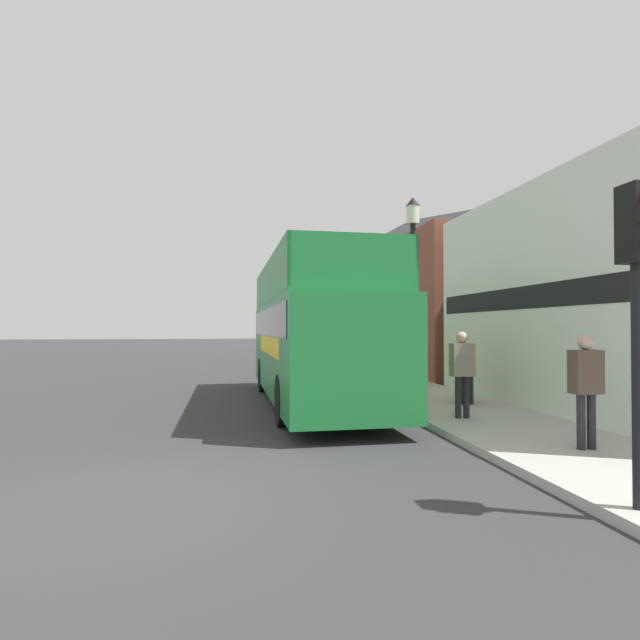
# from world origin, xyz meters

# --- Properties ---
(ground_plane) EXTENTS (144.00, 144.00, 0.00)m
(ground_plane) POSITION_xyz_m (0.00, 21.00, 0.00)
(ground_plane) COLOR #333335
(sidewalk) EXTENTS (2.98, 108.00, 0.14)m
(sidewalk) POSITION_xyz_m (6.70, 18.00, 0.07)
(sidewalk) COLOR #ADAAA3
(sidewalk) RESTS_ON ground_plane
(pub_white_frontage) EXTENTS (6.01, 9.82, 5.56)m
(pub_white_frontage) POSITION_xyz_m (11.19, 4.71, 2.78)
(pub_white_frontage) COLOR white
(pub_white_frontage) RESTS_ON ground_plane
(brick_terrace_rear) EXTENTS (6.00, 21.41, 8.27)m
(brick_terrace_rear) POSITION_xyz_m (11.20, 21.09, 4.13)
(brick_terrace_rear) COLOR brown
(brick_terrace_rear) RESTS_ON ground_plane
(tour_bus) EXTENTS (2.69, 9.80, 3.81)m
(tour_bus) POSITION_xyz_m (3.39, 7.30, 1.76)
(tour_bus) COLOR #1E7A38
(tour_bus) RESTS_ON ground_plane
(parked_car_ahead_of_bus) EXTENTS (1.98, 4.25, 1.47)m
(parked_car_ahead_of_bus) POSITION_xyz_m (4.08, 14.65, 0.70)
(parked_car_ahead_of_bus) COLOR maroon
(parked_car_ahead_of_bus) RESTS_ON ground_plane
(pedestrian_nearest) EXTENTS (0.48, 0.26, 1.81)m
(pedestrian_nearest) POSITION_xyz_m (6.83, 0.98, 1.23)
(pedestrian_nearest) COLOR #232328
(pedestrian_nearest) RESTS_ON sidewalk
(pedestrian_second) EXTENTS (0.48, 0.27, 1.84)m
(pedestrian_second) POSITION_xyz_m (6.12, 3.89, 1.25)
(pedestrian_second) COLOR #232328
(pedestrian_second) RESTS_ON sidewalk
(pedestrian_third) EXTENTS (0.41, 0.22, 1.56)m
(pedestrian_third) POSITION_xyz_m (7.33, 6.32, 1.08)
(pedestrian_third) COLOR #232328
(pedestrian_third) RESTS_ON sidewalk
(traffic_signal) EXTENTS (0.28, 0.42, 3.46)m
(traffic_signal) POSITION_xyz_m (5.57, -1.48, 2.68)
(traffic_signal) COLOR black
(traffic_signal) RESTS_ON sidewalk
(lamp_post_nearest) EXTENTS (0.35, 0.35, 5.21)m
(lamp_post_nearest) POSITION_xyz_m (5.71, 5.76, 3.69)
(lamp_post_nearest) COLOR black
(lamp_post_nearest) RESTS_ON sidewalk
(lamp_post_second) EXTENTS (0.35, 0.35, 4.42)m
(lamp_post_second) POSITION_xyz_m (5.74, 13.42, 3.21)
(lamp_post_second) COLOR black
(lamp_post_second) RESTS_ON sidewalk
(lamp_post_third) EXTENTS (0.35, 0.35, 5.03)m
(lamp_post_third) POSITION_xyz_m (5.91, 21.07, 3.58)
(lamp_post_third) COLOR black
(lamp_post_third) RESTS_ON sidewalk
(litter_bin) EXTENTS (0.48, 0.48, 0.94)m
(litter_bin) POSITION_xyz_m (7.08, 5.78, 0.64)
(litter_bin) COLOR black
(litter_bin) RESTS_ON sidewalk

